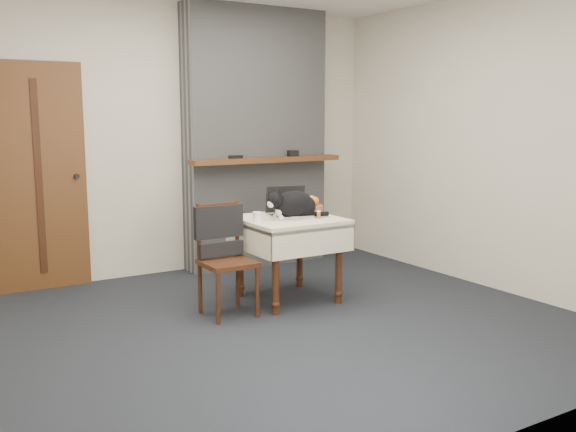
% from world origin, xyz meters
% --- Properties ---
extents(ground, '(4.50, 4.50, 0.00)m').
position_xyz_m(ground, '(0.00, 0.00, 0.00)').
color(ground, black).
rests_on(ground, ground).
extents(room_shell, '(4.52, 4.01, 2.61)m').
position_xyz_m(room_shell, '(0.00, 0.46, 1.76)').
color(room_shell, beige).
rests_on(room_shell, ground).
extents(door, '(0.82, 0.10, 2.00)m').
position_xyz_m(door, '(-1.20, 1.97, 1.00)').
color(door, brown).
rests_on(door, ground).
extents(chimney, '(1.62, 0.48, 2.60)m').
position_xyz_m(chimney, '(0.90, 1.85, 1.30)').
color(chimney, gray).
rests_on(chimney, ground).
extents(side_table, '(0.78, 0.78, 0.70)m').
position_xyz_m(side_table, '(0.49, 0.53, 0.59)').
color(side_table, '#3E2011').
rests_on(side_table, ground).
extents(laptop, '(0.40, 0.36, 0.25)m').
position_xyz_m(laptop, '(0.53, 0.60, 0.76)').
color(laptop, '#B7B7BC').
rests_on(laptop, side_table).
extents(cat, '(0.53, 0.23, 0.26)m').
position_xyz_m(cat, '(0.52, 0.49, 0.81)').
color(cat, black).
rests_on(cat, side_table).
extents(cream_jar, '(0.07, 0.07, 0.08)m').
position_xyz_m(cream_jar, '(0.16, 0.48, 0.74)').
color(cream_jar, white).
rests_on(cream_jar, side_table).
extents(pill_bottle, '(0.03, 0.03, 0.07)m').
position_xyz_m(pill_bottle, '(0.68, 0.37, 0.73)').
color(pill_bottle, '#9D6313').
rests_on(pill_bottle, side_table).
extents(fruit_basket, '(0.26, 0.26, 0.15)m').
position_xyz_m(fruit_basket, '(0.74, 0.63, 0.76)').
color(fruit_basket, '#905F3A').
rests_on(fruit_basket, side_table).
extents(desk_clutter, '(0.10, 0.11, 0.01)m').
position_xyz_m(desk_clutter, '(0.72, 0.62, 0.70)').
color(desk_clutter, black).
rests_on(desk_clutter, side_table).
extents(chair, '(0.40, 0.39, 0.87)m').
position_xyz_m(chair, '(-0.13, 0.50, 0.56)').
color(chair, '#3E2011').
rests_on(chair, ground).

